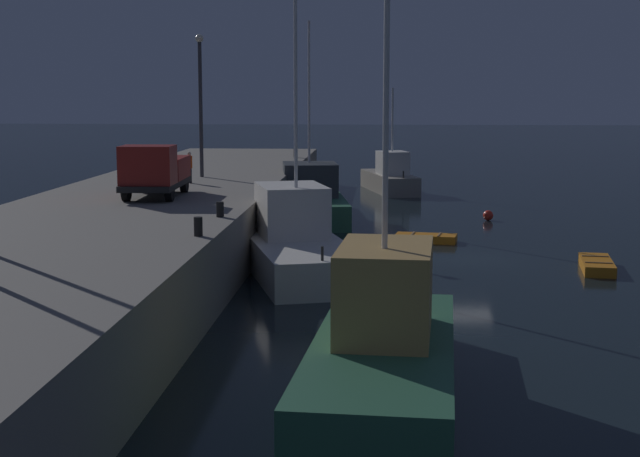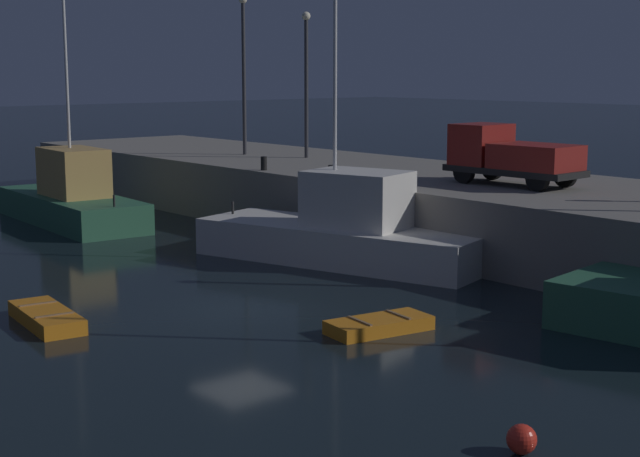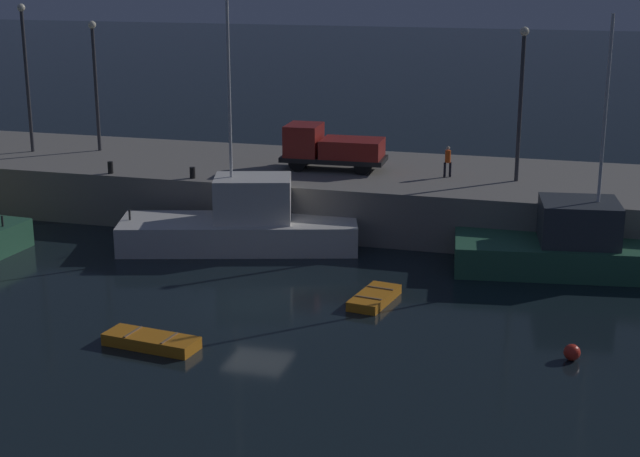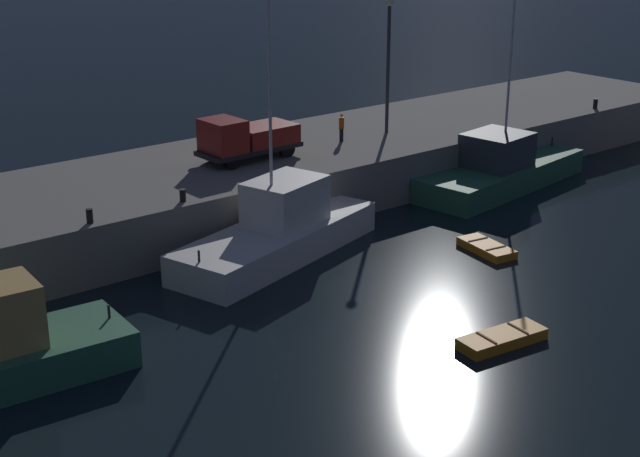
# 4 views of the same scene
# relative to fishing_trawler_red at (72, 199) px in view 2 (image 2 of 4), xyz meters

# --- Properties ---
(ground_plane) EXTENTS (320.00, 320.00, 0.00)m
(ground_plane) POSITION_rel_fishing_trawler_red_xyz_m (18.23, -3.49, -1.17)
(ground_plane) COLOR black
(pier_quay) EXTENTS (66.58, 10.17, 2.67)m
(pier_quay) POSITION_rel_fishing_trawler_red_xyz_m (18.23, 10.42, 0.16)
(pier_quay) COLOR gray
(pier_quay) RESTS_ON ground
(fishing_trawler_red) EXTENTS (10.67, 4.06, 11.16)m
(fishing_trawler_red) POSITION_rel_fishing_trawler_red_xyz_m (0.00, 0.00, 0.00)
(fishing_trawler_red) COLOR #2D6647
(fishing_trawler_red) RESTS_ON ground
(fishing_boat_white) EXTENTS (11.71, 6.50, 12.29)m
(fishing_boat_white) POSITION_rel_fishing_trawler_red_xyz_m (15.02, 3.62, -0.02)
(fishing_boat_white) COLOR silver
(fishing_boat_white) RESTS_ON ground
(dinghy_orange_near) EXTENTS (1.71, 3.08, 0.42)m
(dinghy_orange_near) POSITION_rel_fishing_trawler_red_xyz_m (22.69, -2.04, -0.98)
(dinghy_orange_near) COLOR orange
(dinghy_orange_near) RESTS_ON ground
(rowboat_white_mid) EXTENTS (3.57, 1.63, 0.47)m
(rowboat_white_mid) POSITION_rel_fishing_trawler_red_xyz_m (16.06, -8.68, -0.96)
(rowboat_white_mid) COLOR orange
(rowboat_white_mid) RESTS_ON ground
(mooring_buoy_near) EXTENTS (0.58, 0.58, 0.58)m
(mooring_buoy_near) POSITION_rel_fishing_trawler_red_xyz_m (30.48, -5.88, -0.88)
(mooring_buoy_near) COLOR red
(mooring_buoy_near) RESTS_ON ground
(lamp_post_west) EXTENTS (0.44, 0.44, 8.25)m
(lamp_post_west) POSITION_rel_fishing_trawler_red_xyz_m (0.01, 9.98, 6.30)
(lamp_post_west) COLOR #38383D
(lamp_post_west) RESTS_ON pier_quay
(lamp_post_east) EXTENTS (0.44, 0.44, 7.30)m
(lamp_post_east) POSITION_rel_fishing_trawler_red_xyz_m (3.55, 11.28, 5.81)
(lamp_post_east) COLOR #38383D
(lamp_post_east) RESTS_ON pier_quay
(utility_truck) EXTENTS (5.47, 2.37, 2.32)m
(utility_truck) POSITION_rel_fishing_trawler_red_xyz_m (17.61, 9.90, 2.65)
(utility_truck) COLOR black
(utility_truck) RESTS_ON pier_quay
(bollard_west) EXTENTS (0.28, 0.28, 0.61)m
(bollard_west) POSITION_rel_fishing_trawler_red_xyz_m (7.04, 5.90, 1.81)
(bollard_west) COLOR black
(bollard_west) RESTS_ON pier_quay
(bollard_east) EXTENTS (0.28, 0.28, 0.56)m
(bollard_east) POSITION_rel_fishing_trawler_red_xyz_m (11.53, 5.99, 1.78)
(bollard_east) COLOR black
(bollard_east) RESTS_ON pier_quay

